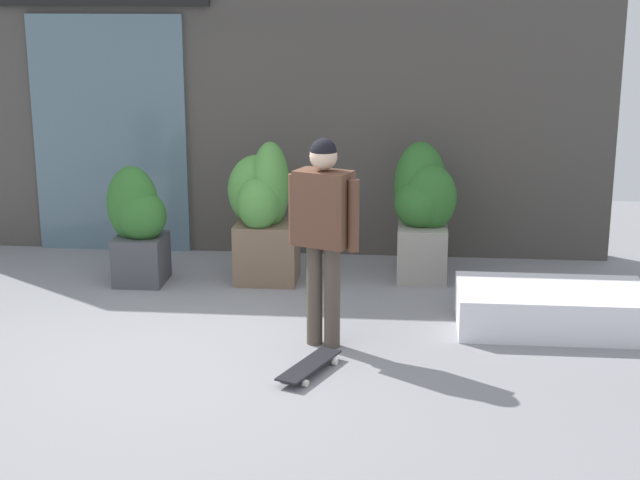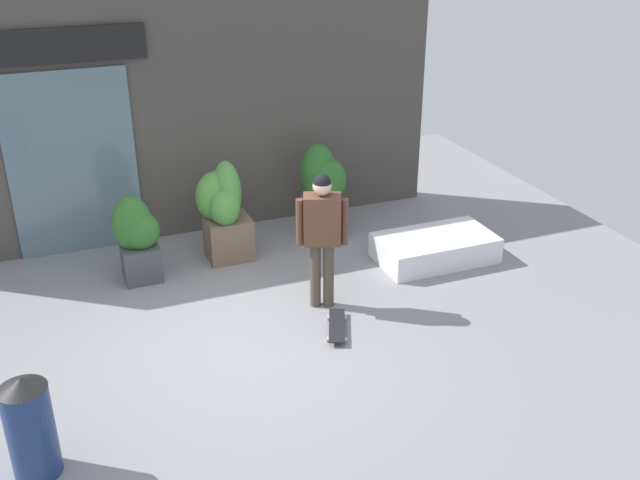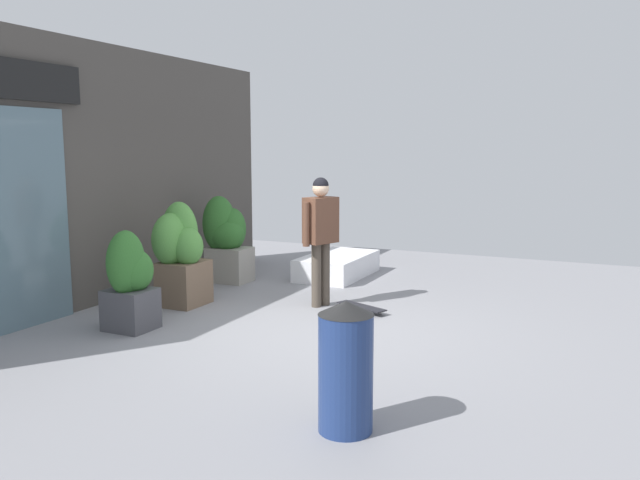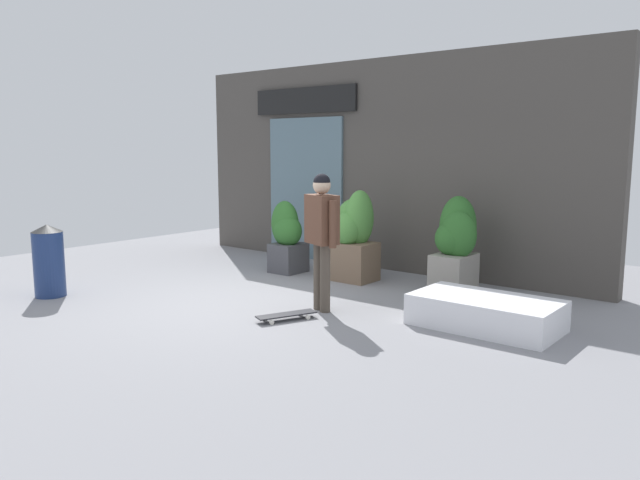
{
  "view_description": "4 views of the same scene",
  "coord_description": "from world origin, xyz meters",
  "px_view_note": "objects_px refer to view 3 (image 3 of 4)",
  "views": [
    {
      "loc": [
        1.75,
        -7.16,
        2.92
      ],
      "look_at": [
        1.05,
        0.31,
        0.89
      ],
      "focal_mm": 54.54,
      "sensor_mm": 36.0,
      "label": 1
    },
    {
      "loc": [
        -1.82,
        -6.94,
        4.59
      ],
      "look_at": [
        1.05,
        0.31,
        0.89
      ],
      "focal_mm": 40.99,
      "sensor_mm": 36.0,
      "label": 2
    },
    {
      "loc": [
        -6.5,
        -3.19,
        2.1
      ],
      "look_at": [
        1.05,
        0.31,
        0.89
      ],
      "focal_mm": 35.86,
      "sensor_mm": 36.0,
      "label": 3
    },
    {
      "loc": [
        5.8,
        -5.56,
        2.03
      ],
      "look_at": [
        1.05,
        0.31,
        0.89
      ],
      "focal_mm": 34.61,
      "sensor_mm": 36.0,
      "label": 4
    }
  ],
  "objects_px": {
    "trash_bin": "(346,366)",
    "planter_box_left": "(130,280)",
    "planter_box_mid": "(180,252)",
    "skateboarder": "(321,228)",
    "skateboard": "(361,307)",
    "planter_box_right": "(226,237)"
  },
  "relations": [
    {
      "from": "trash_bin",
      "to": "planter_box_left",
      "type": "bearing_deg",
      "value": 66.59
    },
    {
      "from": "planter_box_left",
      "to": "trash_bin",
      "type": "bearing_deg",
      "value": -113.41
    },
    {
      "from": "planter_box_mid",
      "to": "trash_bin",
      "type": "xyz_separation_m",
      "value": [
        -2.64,
        -3.5,
        -0.22
      ]
    },
    {
      "from": "planter_box_mid",
      "to": "skateboarder",
      "type": "bearing_deg",
      "value": -66.68
    },
    {
      "from": "planter_box_left",
      "to": "trash_bin",
      "type": "distance_m",
      "value": 3.58
    },
    {
      "from": "skateboard",
      "to": "planter_box_left",
      "type": "bearing_deg",
      "value": -115.27
    },
    {
      "from": "skateboarder",
      "to": "planter_box_left",
      "type": "bearing_deg",
      "value": -106.77
    },
    {
      "from": "skateboarder",
      "to": "skateboard",
      "type": "height_order",
      "value": "skateboarder"
    },
    {
      "from": "skateboarder",
      "to": "trash_bin",
      "type": "xyz_separation_m",
      "value": [
        -3.38,
        -1.77,
        -0.56
      ]
    },
    {
      "from": "planter_box_left",
      "to": "trash_bin",
      "type": "xyz_separation_m",
      "value": [
        -1.42,
        -3.29,
        -0.09
      ]
    },
    {
      "from": "trash_bin",
      "to": "skateboarder",
      "type": "bearing_deg",
      "value": 27.58
    },
    {
      "from": "skateboard",
      "to": "planter_box_right",
      "type": "relative_size",
      "value": 0.55
    },
    {
      "from": "skateboarder",
      "to": "trash_bin",
      "type": "relative_size",
      "value": 1.72
    },
    {
      "from": "skateboard",
      "to": "trash_bin",
      "type": "xyz_separation_m",
      "value": [
        -3.33,
        -1.16,
        0.44
      ]
    },
    {
      "from": "planter_box_left",
      "to": "skateboard",
      "type": "bearing_deg",
      "value": -48.14
    },
    {
      "from": "skateboarder",
      "to": "skateboard",
      "type": "relative_size",
      "value": 2.3
    },
    {
      "from": "skateboarder",
      "to": "planter_box_left",
      "type": "relative_size",
      "value": 1.46
    },
    {
      "from": "skateboarder",
      "to": "planter_box_right",
      "type": "height_order",
      "value": "skateboarder"
    },
    {
      "from": "skateboard",
      "to": "planter_box_right",
      "type": "distance_m",
      "value": 2.83
    },
    {
      "from": "planter_box_left",
      "to": "planter_box_right",
      "type": "relative_size",
      "value": 0.87
    },
    {
      "from": "skateboarder",
      "to": "planter_box_mid",
      "type": "bearing_deg",
      "value": -135.61
    },
    {
      "from": "planter_box_left",
      "to": "planter_box_mid",
      "type": "relative_size",
      "value": 0.84
    }
  ]
}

